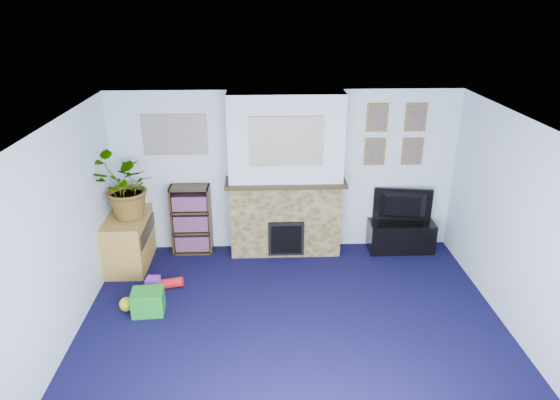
{
  "coord_description": "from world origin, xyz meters",
  "views": [
    {
      "loc": [
        -0.34,
        -4.64,
        3.61
      ],
      "look_at": [
        -0.12,
        1.04,
        1.26
      ],
      "focal_mm": 32.0,
      "sensor_mm": 36.0,
      "label": 1
    }
  ],
  "objects_px": {
    "bookshelf": "(192,221)",
    "sideboard": "(129,242)",
    "tv_stand": "(401,236)",
    "television": "(403,206)"
  },
  "relations": [
    {
      "from": "bookshelf",
      "to": "sideboard",
      "type": "distance_m",
      "value": 0.94
    },
    {
      "from": "bookshelf",
      "to": "tv_stand",
      "type": "bearing_deg",
      "value": -1.4
    },
    {
      "from": "bookshelf",
      "to": "sideboard",
      "type": "xyz_separation_m",
      "value": [
        -0.85,
        -0.36,
        -0.15
      ]
    },
    {
      "from": "tv_stand",
      "to": "television",
      "type": "relative_size",
      "value": 1.12
    },
    {
      "from": "tv_stand",
      "to": "bookshelf",
      "type": "xyz_separation_m",
      "value": [
        -3.13,
        0.08,
        0.28
      ]
    },
    {
      "from": "tv_stand",
      "to": "television",
      "type": "xyz_separation_m",
      "value": [
        0.0,
        0.02,
        0.48
      ]
    },
    {
      "from": "television",
      "to": "sideboard",
      "type": "relative_size",
      "value": 0.9
    },
    {
      "from": "television",
      "to": "bookshelf",
      "type": "relative_size",
      "value": 0.82
    },
    {
      "from": "television",
      "to": "bookshelf",
      "type": "xyz_separation_m",
      "value": [
        -3.13,
        0.06,
        -0.21
      ]
    },
    {
      "from": "sideboard",
      "to": "tv_stand",
      "type": "bearing_deg",
      "value": 4.02
    }
  ]
}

